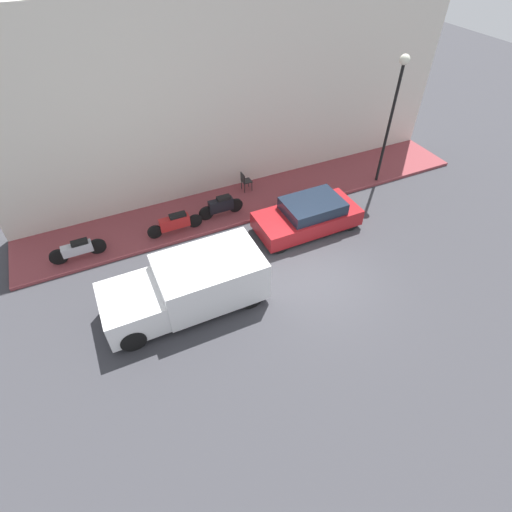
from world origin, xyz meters
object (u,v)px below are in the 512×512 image
Objects in this scene: scooter_silver at (78,249)px; motorcycle_black at (221,206)px; motorcycle_red at (175,223)px; cafe_chair at (245,180)px; parked_car at (308,216)px; streetlamp at (395,99)px; delivery_van at (187,286)px.

scooter_silver is 1.04× the size of motorcycle_black.
scooter_silver is 5.54m from motorcycle_black.
cafe_chair is at bearing -67.19° from motorcycle_red.
motorcycle_black is at bearing 53.88° from parked_car.
motorcycle_red is 9.90m from streetlamp.
scooter_silver is at bearing 92.18° from motorcycle_black.
motorcycle_red is 2.54× the size of cafe_chair.
parked_car is at bearing -102.45° from scooter_silver.
delivery_van is at bearing 140.28° from cafe_chair.
motorcycle_red is (-0.25, 1.99, -0.02)m from motorcycle_black.
parked_car reaches higher than cafe_chair.
parked_car is 5.13m from motorcycle_red.
cafe_chair is at bearing 19.94° from parked_car.
parked_car reaches higher than scooter_silver.
delivery_van is 0.94× the size of streetlamp.
motorcycle_red is at bearing 97.21° from motorcycle_black.
delivery_van is (-1.79, 5.44, 0.25)m from parked_car.
delivery_van is at bearing 145.61° from motorcycle_black.
motorcycle_red is at bearing 88.43° from streetlamp.
streetlamp is (3.33, -9.99, 2.97)m from delivery_van.
delivery_van is 4.66m from motorcycle_black.
parked_car is at bearing -126.12° from motorcycle_black.
parked_car reaches higher than motorcycle_black.
parked_car is 0.76× the size of streetlamp.
delivery_van is 4.66m from scooter_silver.
streetlamp is (-0.30, -12.90, 3.28)m from scooter_silver.
parked_car is 2.08× the size of scooter_silver.
streetlamp is at bearing -71.23° from parked_car.
cafe_chair is (1.51, -3.60, 0.05)m from motorcycle_red.
motorcycle_red is 0.40× the size of streetlamp.
motorcycle_black is 0.35× the size of streetlamp.
motorcycle_black is (3.84, -2.63, -0.26)m from delivery_van.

